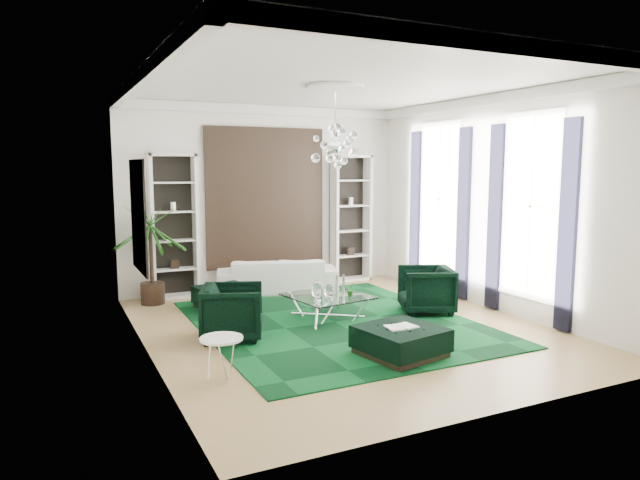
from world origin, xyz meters
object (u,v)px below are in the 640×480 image
armchair_left (233,312)px  palm (151,240)px  ottoman_front (400,342)px  side_table (222,359)px  armchair_right (426,290)px  sofa (277,275)px  ottoman_side (225,298)px  coffee_table (328,307)px

armchair_left → palm: bearing=35.4°
ottoman_front → palm: 5.24m
armchair_left → side_table: 1.62m
armchair_right → palm: size_ratio=0.37×
sofa → ottoman_side: sofa is taller
ottoman_side → palm: bearing=139.2°
armchair_right → ottoman_front: bearing=-20.6°
coffee_table → side_table: bearing=-141.8°
sofa → palm: size_ratio=1.00×
coffee_table → sofa: bearing=90.0°
armchair_left → palm: palm is taller
armchair_right → ottoman_side: size_ratio=0.99×
side_table → palm: bearing=91.3°
armchair_right → side_table: size_ratio=1.72×
ottoman_side → ottoman_front: bearing=-68.5°
armchair_left → ottoman_front: bearing=-113.1°
armchair_right → side_table: armchair_right is taller
side_table → ottoman_side: bearing=73.1°
armchair_right → side_table: bearing=-46.3°
coffee_table → side_table: size_ratio=2.31×
sofa → ottoman_side: size_ratio=2.66×
armchair_left → ottoman_front: (1.80, -1.75, -0.21)m
side_table → coffee_table: bearing=38.2°
ottoman_front → ottoman_side: bearing=111.5°
armchair_left → armchair_right: (3.50, 0.00, 0.00)m
ottoman_side → side_table: size_ratio=1.73×
coffee_table → palm: 3.57m
armchair_left → ottoman_side: size_ratio=0.99×
sofa → side_table: 4.77m
armchair_right → ottoman_front: 2.45m
palm → sofa: bearing=-2.3°
armchair_left → armchair_right: bearing=-68.9°
armchair_right → palm: bearing=-99.6°
ottoman_side → ottoman_front: same height
armchair_left → ottoman_side: 1.86m
palm → armchair_left: bearing=-75.7°
palm → ottoman_side: bearing=-40.8°
ottoman_side → palm: size_ratio=0.38×
armchair_left → coffee_table: size_ratio=0.75×
coffee_table → palm: (-2.45, 2.40, 0.99)m
coffee_table → ottoman_front: size_ratio=1.20×
ottoman_side → palm: (-1.10, 0.95, 1.00)m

